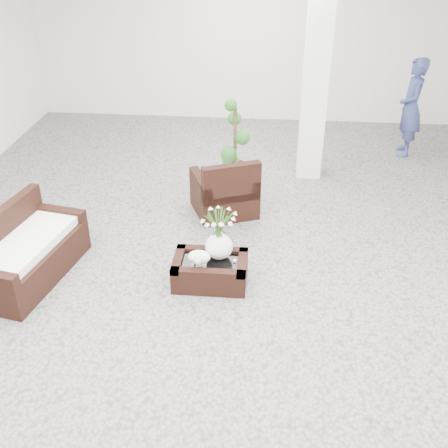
# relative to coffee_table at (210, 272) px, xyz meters

# --- Properties ---
(ground) EXTENTS (11.00, 11.00, 0.00)m
(ground) POSITION_rel_coffee_table_xyz_m (0.13, 0.49, -0.16)
(ground) COLOR gray
(ground) RESTS_ON ground
(column) EXTENTS (0.40, 0.40, 3.50)m
(column) POSITION_rel_coffee_table_xyz_m (1.33, 3.29, 1.59)
(column) COLOR white
(column) RESTS_ON ground
(coffee_table) EXTENTS (0.90, 0.60, 0.31)m
(coffee_table) POSITION_rel_coffee_table_xyz_m (0.00, 0.00, 0.00)
(coffee_table) COLOR black
(coffee_table) RESTS_ON ground
(sheep_figurine) EXTENTS (0.28, 0.23, 0.21)m
(sheep_figurine) POSITION_rel_coffee_table_xyz_m (-0.12, -0.10, 0.26)
(sheep_figurine) COLOR white
(sheep_figurine) RESTS_ON coffee_table
(planter_narcissus) EXTENTS (0.44, 0.44, 0.80)m
(planter_narcissus) POSITION_rel_coffee_table_xyz_m (0.10, 0.10, 0.56)
(planter_narcissus) COLOR white
(planter_narcissus) RESTS_ON coffee_table
(tealight) EXTENTS (0.04, 0.04, 0.03)m
(tealight) POSITION_rel_coffee_table_xyz_m (0.30, 0.02, 0.17)
(tealight) COLOR white
(tealight) RESTS_ON coffee_table
(armchair) EXTENTS (1.11, 1.10, 0.92)m
(armchair) POSITION_rel_coffee_table_xyz_m (0.01, 1.83, 0.30)
(armchair) COLOR black
(armchair) RESTS_ON ground
(loveseat) EXTENTS (1.09, 1.75, 0.87)m
(loveseat) POSITION_rel_coffee_table_xyz_m (-2.27, -0.08, 0.28)
(loveseat) COLOR black
(loveseat) RESTS_ON ground
(topiary) EXTENTS (0.43, 0.43, 1.62)m
(topiary) POSITION_rel_coffee_table_xyz_m (0.13, 2.22, 0.65)
(topiary) COLOR #1F4D18
(topiary) RESTS_ON ground
(shopper) EXTENTS (0.46, 0.67, 1.78)m
(shopper) POSITION_rel_coffee_table_xyz_m (3.16, 4.34, 0.73)
(shopper) COLOR navy
(shopper) RESTS_ON ground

